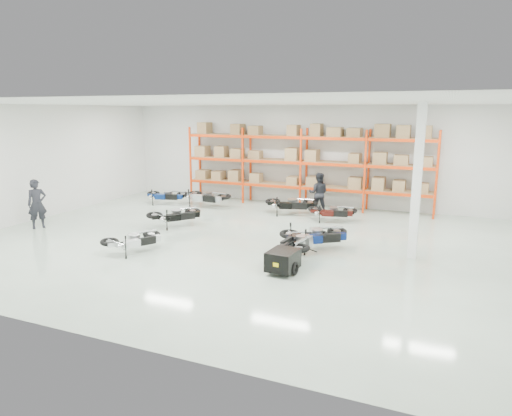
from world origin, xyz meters
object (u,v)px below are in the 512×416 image
at_px(trailer, 283,260).
at_px(person_back, 318,193).
at_px(moto_back_c, 291,201).
at_px(moto_blue_centre, 316,232).
at_px(moto_back_a, 166,193).
at_px(moto_back_b, 206,194).
at_px(moto_black_far_left, 176,212).
at_px(moto_silver_left, 134,237).
at_px(person_left, 37,204).
at_px(moto_back_d, 332,209).
at_px(moto_touring_right, 301,237).

distance_m(trailer, person_back, 7.59).
bearing_deg(moto_back_c, moto_blue_centre, -166.20).
relative_size(moto_back_a, moto_back_b, 0.90).
xyz_separation_m(moto_black_far_left, trailer, (5.42, -3.25, -0.19)).
bearing_deg(moto_back_c, trailer, -176.92).
bearing_deg(moto_blue_centre, moto_back_b, 20.16).
xyz_separation_m(moto_silver_left, moto_back_c, (2.73, 6.87, 0.08)).
bearing_deg(person_left, moto_back_c, -23.08).
relative_size(moto_black_far_left, trailer, 1.20).
xyz_separation_m(moto_back_d, person_left, (-9.74, -5.27, 0.41)).
height_order(moto_back_c, moto_back_d, moto_back_c).
distance_m(moto_touring_right, moto_back_b, 8.05).
relative_size(moto_blue_centre, person_back, 1.10).
bearing_deg(person_left, moto_touring_right, -56.22).
bearing_deg(person_back, moto_black_far_left, 35.13).
height_order(moto_back_a, moto_back_b, moto_back_b).
distance_m(moto_blue_centre, person_left, 10.27).
relative_size(moto_blue_centre, moto_back_d, 1.15).
relative_size(moto_touring_right, moto_back_c, 1.03).
distance_m(moto_blue_centre, moto_black_far_left, 5.71).
xyz_separation_m(moto_black_far_left, moto_touring_right, (5.42, -1.65, 0.05)).
distance_m(person_left, person_back, 10.96).
distance_m(moto_blue_centre, moto_silver_left, 5.61).
bearing_deg(person_left, moto_silver_left, -71.29).
bearing_deg(moto_back_d, person_back, 25.51).
height_order(moto_blue_centre, moto_touring_right, moto_touring_right).
distance_m(moto_back_a, person_left, 5.89).
height_order(moto_touring_right, moto_back_a, moto_touring_right).
distance_m(moto_silver_left, moto_back_a, 7.42).
distance_m(moto_touring_right, moto_back_a, 9.52).
bearing_deg(moto_black_far_left, person_back, -96.64).
relative_size(moto_back_c, person_left, 1.04).
bearing_deg(moto_back_b, moto_black_far_left, -162.86).
distance_m(moto_silver_left, moto_touring_right, 5.08).
relative_size(moto_blue_centre, trailer, 1.26).
height_order(moto_silver_left, person_left, person_left).
bearing_deg(moto_black_far_left, moto_blue_centre, -149.34).
bearing_deg(moto_black_far_left, moto_back_c, -94.13).
distance_m(moto_touring_right, moto_back_d, 4.70).
relative_size(moto_blue_centre, moto_back_a, 1.08).
bearing_deg(person_left, moto_black_far_left, -33.27).
bearing_deg(trailer, moto_touring_right, 94.34).
distance_m(moto_silver_left, moto_back_b, 6.99).
height_order(moto_touring_right, moto_back_d, moto_touring_right).
bearing_deg(person_left, moto_back_a, 12.23).
height_order(moto_black_far_left, moto_back_b, moto_back_b).
bearing_deg(trailer, moto_back_b, 136.23).
distance_m(moto_touring_right, person_left, 9.96).
distance_m(trailer, moto_back_b, 9.17).
xyz_separation_m(moto_blue_centre, moto_back_a, (-8.32, 4.18, -0.04)).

